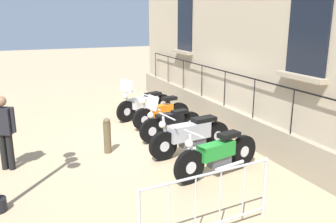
% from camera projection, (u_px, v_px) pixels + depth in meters
% --- Properties ---
extents(ground_plane, '(60.00, 60.00, 0.00)m').
position_uv_depth(ground_plane, '(163.00, 141.00, 9.69)').
color(ground_plane, tan).
extents(motorcycle_white, '(2.10, 0.98, 1.34)m').
position_uv_depth(motorcycle_white, '(144.00, 104.00, 11.76)').
color(motorcycle_white, black).
rests_on(motorcycle_white, ground_plane).
extents(motorcycle_orange, '(1.92, 0.64, 1.06)m').
position_uv_depth(motorcycle_orange, '(161.00, 114.00, 10.81)').
color(motorcycle_orange, black).
rests_on(motorcycle_orange, ground_plane).
extents(motorcycle_black, '(1.93, 0.62, 1.27)m').
position_uv_depth(motorcycle_black, '(171.00, 123.00, 9.71)').
color(motorcycle_black, black).
rests_on(motorcycle_black, ground_plane).
extents(motorcycle_silver, '(2.23, 0.71, 1.06)m').
position_uv_depth(motorcycle_silver, '(191.00, 136.00, 8.65)').
color(motorcycle_silver, black).
rests_on(motorcycle_silver, ground_plane).
extents(motorcycle_green, '(2.20, 0.73, 1.05)m').
position_uv_depth(motorcycle_green, '(217.00, 155.00, 7.51)').
color(motorcycle_green, black).
rests_on(motorcycle_green, ground_plane).
extents(crowd_barrier, '(2.29, 0.27, 1.05)m').
position_uv_depth(crowd_barrier, '(208.00, 202.00, 5.37)').
color(crowd_barrier, '#B7B7BF').
rests_on(crowd_barrier, ground_plane).
extents(bollard, '(0.18, 0.18, 0.89)m').
position_uv_depth(bollard, '(107.00, 135.00, 8.73)').
color(bollard, brown).
rests_on(bollard, ground_plane).
extents(pedestrian_standing, '(0.48, 0.36, 1.65)m').
position_uv_depth(pedestrian_standing, '(4.00, 129.00, 7.65)').
color(pedestrian_standing, black).
rests_on(pedestrian_standing, ground_plane).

